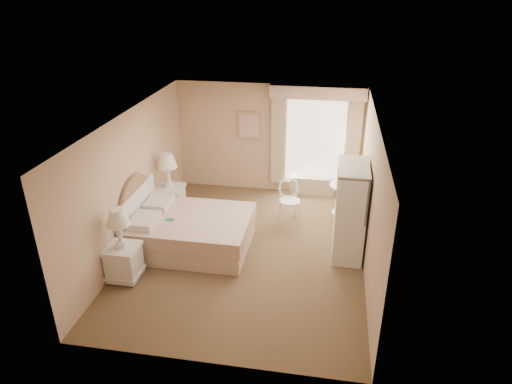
% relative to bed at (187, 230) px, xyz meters
% --- Properties ---
extents(room, '(4.21, 5.51, 2.51)m').
position_rel_bed_xyz_m(room, '(1.12, 0.04, 0.90)').
color(room, brown).
rests_on(room, ground).
extents(window, '(2.05, 0.22, 2.51)m').
position_rel_bed_xyz_m(window, '(2.17, 2.69, 0.99)').
color(window, white).
rests_on(window, room).
extents(framed_art, '(0.52, 0.04, 0.62)m').
position_rel_bed_xyz_m(framed_art, '(0.67, 2.75, 1.20)').
color(framed_art, tan).
rests_on(framed_art, room).
extents(bed, '(2.13, 1.65, 1.46)m').
position_rel_bed_xyz_m(bed, '(0.00, 0.00, 0.00)').
color(bed, '#D49F8A').
rests_on(bed, room).
extents(nightstand_near, '(0.52, 0.52, 1.27)m').
position_rel_bed_xyz_m(nightstand_near, '(-0.72, -1.13, 0.13)').
color(nightstand_near, white).
rests_on(nightstand_near, room).
extents(nightstand_far, '(0.56, 0.56, 1.35)m').
position_rel_bed_xyz_m(nightstand_far, '(-0.72, 1.17, 0.16)').
color(nightstand_far, white).
rests_on(nightstand_far, room).
extents(round_table, '(0.63, 0.63, 0.67)m').
position_rel_bed_xyz_m(round_table, '(2.87, 1.82, 0.09)').
color(round_table, white).
rests_on(round_table, room).
extents(cafe_chair, '(0.53, 0.53, 0.89)m').
position_rel_bed_xyz_m(cafe_chair, '(1.75, 1.37, 0.16)').
color(cafe_chair, white).
rests_on(cafe_chair, room).
extents(armoire, '(0.51, 1.03, 1.71)m').
position_rel_bed_xyz_m(armoire, '(2.93, 0.30, 0.36)').
color(armoire, white).
rests_on(armoire, room).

